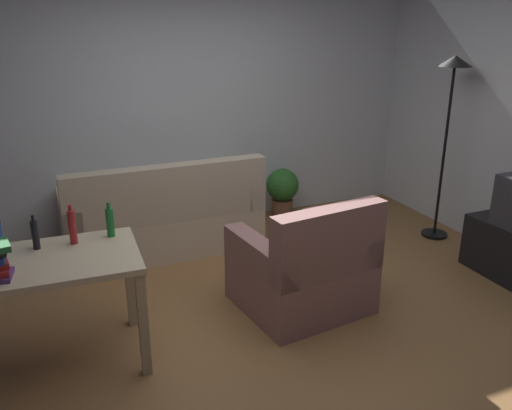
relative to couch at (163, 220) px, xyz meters
The scene contains 10 objects.
ground_plane 1.67m from the couch, 75.52° to the right, with size 5.20×4.40×0.02m, color olive.
wall_rear 1.28m from the couch, 56.22° to the left, with size 5.20×0.10×2.70m, color silver.
couch is the anchor object (origin of this frame).
torchiere_lamp 2.98m from the couch, 15.89° to the right, with size 0.32×0.32×1.81m.
desk 1.90m from the couch, 126.56° to the right, with size 1.23×0.75×0.76m.
potted_plant 1.45m from the couch, 12.42° to the left, with size 0.36×0.36×0.57m.
armchair 1.68m from the couch, 63.83° to the right, with size 0.99×0.94×0.92m.
bottle_dark 1.82m from the couch, 130.19° to the right, with size 0.04×0.04×0.23m.
bottle_red 1.70m from the couch, 123.81° to the right, with size 0.05×0.05×0.27m.
bottle_green 1.56m from the couch, 116.43° to the right, with size 0.05×0.05×0.24m.
Camera 1 is at (-1.46, -3.19, 2.20)m, focal length 37.74 mm.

